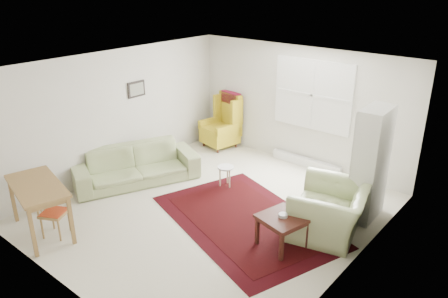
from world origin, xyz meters
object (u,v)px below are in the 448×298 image
Objects in this scene: sofa at (135,159)px; coffee_table at (282,231)px; cabinet at (371,164)px; desk_chair at (54,212)px; desk at (41,209)px; armchair at (330,206)px; stool at (226,176)px; wingback_chair at (220,121)px.

coffee_table is at bearing -66.58° from sofa.
cabinet is 5.08m from desk_chair.
coffee_table is 0.33× the size of cabinet.
desk reaches higher than desk_chair.
cabinet is at bearing 150.98° from armchair.
cabinet is at bearing -43.87° from sofa.
coffee_table is 3.52m from desk_chair.
sofa is 3.42m from coffee_table.
desk is 0.25m from desk_chair.
desk reaches higher than stool.
sofa is 1.80m from stool.
cabinet is (3.94, -0.84, 0.31)m from wingback_chair.
wingback_chair is 1.56× the size of desk_chair.
cabinet reaches higher than wingback_chair.
armchair is 2.31m from stool.
sofa is 4.35m from cabinet.
stool is (1.49, 0.96, -0.27)m from sofa.
sofa reaches higher than desk_chair.
coffee_table is (3.41, -0.03, -0.23)m from sofa.
coffee_table is 0.77× the size of desk_chair.
desk is at bearing -111.23° from stool.
sofa is 5.68× the size of stool.
armchair is at bearing -77.34° from desk_chair.
sofa is 3.85m from armchair.
desk reaches higher than coffee_table.
coffee_table is 1.90m from cabinet.
desk is at bearing -137.13° from cabinet.
wingback_chair is at bearing 22.61° from sofa.
wingback_chair is at bearing 92.95° from desk.
sofa reaches higher than coffee_table.
armchair is at bearing 39.57° from desk.
armchair is at bearing -106.96° from cabinet.
sofa is 1.25× the size of cabinet.
armchair reaches higher than stool.
desk_chair is at bearing -141.46° from sofa.
wingback_chair is 0.67× the size of cabinet.
sofa is at bearing -160.34° from cabinet.
wingback_chair reaches higher than coffee_table.
sofa is 2.11m from desk_chair.
cabinet reaches higher than desk.
armchair is 1.03m from cabinet.
wingback_chair is 2.13m from stool.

